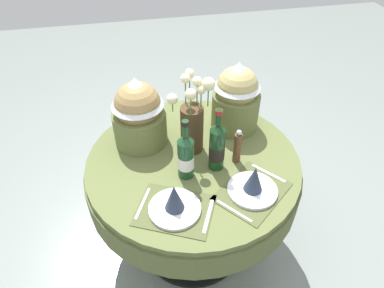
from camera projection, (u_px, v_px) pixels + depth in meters
name	position (u px, v px, depth m)	size (l,w,h in m)	color
ground	(193.00, 241.00, 2.34)	(8.00, 8.00, 0.00)	gray
dining_table	(193.00, 177.00, 1.94)	(1.15, 1.15, 0.75)	#5B6638
place_setting_left	(175.00, 204.00, 1.56)	(0.42, 0.38, 0.16)	#4E562F
place_setting_right	(253.00, 185.00, 1.64)	(0.43, 0.42, 0.16)	#4E562F
flower_vase	(192.00, 121.00, 1.79)	(0.24, 0.22, 0.43)	#47331E
wine_bottle_left	(186.00, 156.00, 1.68)	(0.08, 0.08, 0.34)	#194223
wine_bottle_centre	(217.00, 146.00, 1.72)	(0.08, 0.08, 0.36)	#143819
pepper_mill	(237.00, 147.00, 1.78)	(0.04, 0.04, 0.20)	brown
gift_tub_back_left	(138.00, 110.00, 1.83)	(0.29, 0.29, 0.40)	olive
gift_tub_back_right	(237.00, 94.00, 1.93)	(0.27, 0.27, 0.41)	olive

